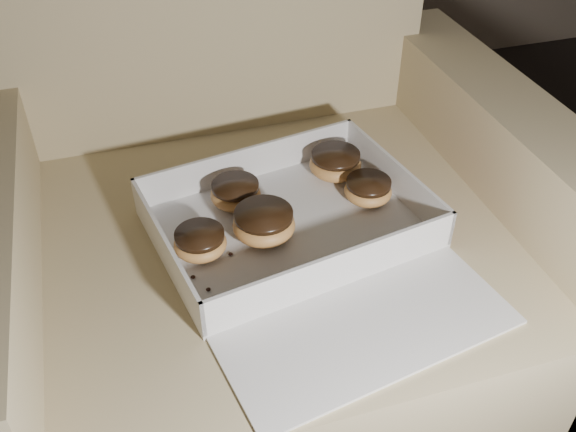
# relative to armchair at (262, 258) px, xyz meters

# --- Properties ---
(armchair) EXTENTS (0.97, 0.82, 1.01)m
(armchair) POSITION_rel_armchair_xyz_m (0.00, 0.00, 0.00)
(armchair) COLOR tan
(armchair) RESTS_ON floor
(bakery_box) EXTENTS (0.48, 0.53, 0.07)m
(bakery_box) POSITION_rel_armchair_xyz_m (0.03, -0.13, 0.15)
(bakery_box) COLOR silver
(bakery_box) RESTS_ON armchair
(donut_a) EXTENTS (0.08, 0.08, 0.04)m
(donut_a) POSITION_rel_armchair_xyz_m (-0.04, -0.01, 0.16)
(donut_a) COLOR #C68D45
(donut_a) RESTS_ON bakery_box
(donut_b) EXTENTS (0.10, 0.10, 0.05)m
(donut_b) POSITION_rel_armchair_xyz_m (-0.02, -0.10, 0.17)
(donut_b) COLOR #C68D45
(donut_b) RESTS_ON bakery_box
(donut_c) EXTENTS (0.08, 0.08, 0.04)m
(donut_c) POSITION_rel_armchair_xyz_m (-0.12, -0.11, 0.16)
(donut_c) COLOR #C68D45
(donut_c) RESTS_ON bakery_box
(donut_d) EXTENTS (0.08, 0.08, 0.04)m
(donut_d) POSITION_rel_armchair_xyz_m (0.17, -0.06, 0.16)
(donut_d) COLOR #C68D45
(donut_d) RESTS_ON bakery_box
(donut_e) EXTENTS (0.09, 0.09, 0.05)m
(donut_e) POSITION_rel_armchair_xyz_m (0.14, 0.02, 0.17)
(donut_e) COLOR #C68D45
(donut_e) RESTS_ON bakery_box
(crumb_a) EXTENTS (0.01, 0.01, 0.00)m
(crumb_a) POSITION_rel_armchair_xyz_m (-0.14, -0.16, 0.14)
(crumb_a) COLOR black
(crumb_a) RESTS_ON bakery_box
(crumb_b) EXTENTS (0.01, 0.01, 0.00)m
(crumb_b) POSITION_rel_armchair_xyz_m (-0.08, -0.13, 0.14)
(crumb_b) COLOR black
(crumb_b) RESTS_ON bakery_box
(crumb_c) EXTENTS (0.01, 0.01, 0.00)m
(crumb_c) POSITION_rel_armchair_xyz_m (-0.13, -0.19, 0.14)
(crumb_c) COLOR black
(crumb_c) RESTS_ON bakery_box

